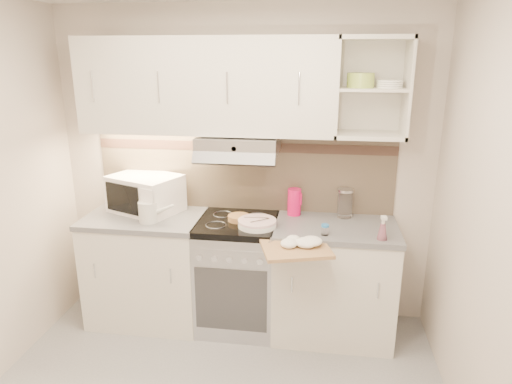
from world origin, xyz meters
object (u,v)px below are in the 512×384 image
Objects in this scene: electric_range at (238,273)px; microwave at (146,193)px; cutting_board at (295,247)px; watering_can at (150,211)px; pink_pitcher at (294,202)px; plate_stack at (257,223)px; spray_bottle at (383,230)px; glass_jar at (345,203)px.

microwave is (-0.77, 0.12, 0.60)m from electric_range.
microwave reaches higher than electric_range.
microwave is at bearing 141.85° from cutting_board.
cutting_board is (1.12, -0.26, -0.12)m from watering_can.
pink_pitcher is at bearing 25.28° from electric_range.
cutting_board is (0.30, -0.27, -0.05)m from plate_stack.
microwave is at bearing 163.33° from spray_bottle.
watering_can is 1.71m from spray_bottle.
microwave reaches higher than plate_stack.
spray_bottle reaches higher than cutting_board.
electric_range is 0.52m from plate_stack.
spray_bottle is at bearing -7.44° from plate_stack.
spray_bottle reaches higher than electric_range.
pink_pitcher is (0.25, 0.30, 0.08)m from plate_stack.
microwave is 3.39× the size of spray_bottle.
microwave is 2.17× the size of watering_can.
microwave reaches higher than spray_bottle.
cutting_board is at bearing -120.93° from glass_jar.
microwave is 1.42× the size of cutting_board.
pink_pitcher is (1.19, 0.08, -0.04)m from microwave.
glass_jar is (0.82, 0.20, 0.56)m from electric_range.
cutting_board is (-0.59, -0.16, -0.10)m from spray_bottle.
glass_jar is (1.59, 0.08, -0.03)m from microwave.
spray_bottle is at bearing 11.82° from microwave.
watering_can is 0.66× the size of cutting_board.
watering_can is 1.12m from pink_pitcher.
electric_range is at bearing -147.07° from pink_pitcher.
plate_stack is at bearing -122.14° from pink_pitcher.
electric_range is 4.82× the size of spray_bottle.
pink_pitcher is 0.48× the size of cutting_board.
spray_bottle is 0.42× the size of cutting_board.
microwave is at bearing 171.49° from electric_range.
pink_pitcher is at bearing 50.22° from plate_stack.
glass_jar reaches higher than pink_pitcher.
electric_range is at bearing -166.22° from glass_jar.
pink_pitcher is at bearing 78.10° from cutting_board.
watering_can is (-0.65, -0.12, 0.54)m from electric_range.
electric_range is 2.02× the size of cutting_board.
cutting_board is at bearing -77.82° from pink_pitcher.
electric_range is 4.24× the size of pink_pitcher.
microwave reaches higher than watering_can.
cutting_board is at bearing -171.17° from spray_bottle.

